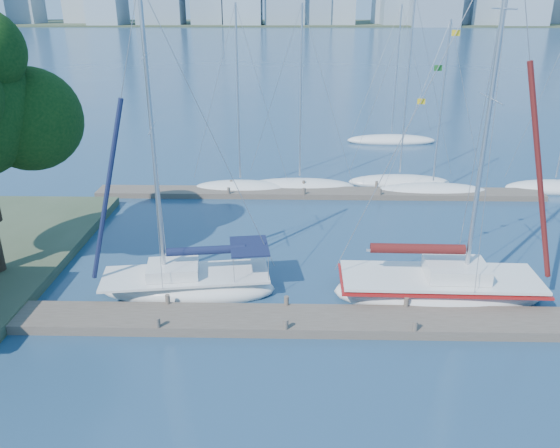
{
  "coord_description": "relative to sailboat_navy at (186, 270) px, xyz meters",
  "views": [
    {
      "loc": [
        0.19,
        -18.99,
        12.22
      ],
      "look_at": [
        -0.34,
        4.0,
        2.8
      ],
      "focal_mm": 35.0,
      "sensor_mm": 36.0,
      "label": 1
    }
  ],
  "objects": [
    {
      "name": "near_dock",
      "position": [
        4.51,
        -2.57,
        -0.91
      ],
      "size": [
        26.0,
        2.0,
        0.4
      ],
      "primitive_type": "cube",
      "color": "#51473B",
      "rests_on": "ground"
    },
    {
      "name": "bg_boat_4",
      "position": [
        14.27,
        13.96,
        -0.87
      ],
      "size": [
        7.84,
        4.68,
        11.53
      ],
      "rotation": [
        0.0,
        0.0,
        0.36
      ],
      "color": "silver",
      "rests_on": "ground"
    },
    {
      "name": "bg_boat_7",
      "position": [
        13.9,
        28.53,
        -0.86
      ],
      "size": [
        8.44,
        4.68,
        12.32
      ],
      "rotation": [
        0.0,
        0.0,
        0.32
      ],
      "color": "silver",
      "rests_on": "ground"
    },
    {
      "name": "sailboat_navy",
      "position": [
        0.0,
        0.0,
        0.0
      ],
      "size": [
        8.22,
        3.7,
        13.48
      ],
      "rotation": [
        0.0,
        0.0,
        0.14
      ],
      "color": "silver",
      "rests_on": "ground"
    },
    {
      "name": "sailboat_maroon",
      "position": [
        11.24,
        -0.21,
        0.08
      ],
      "size": [
        9.27,
        3.19,
        15.68
      ],
      "rotation": [
        0.0,
        0.0,
        -0.02
      ],
      "color": "silver",
      "rests_on": "ground"
    },
    {
      "name": "bg_boat_2",
      "position": [
        5.24,
        14.83,
        -0.86
      ],
      "size": [
        7.88,
        4.88,
        12.45
      ],
      "rotation": [
        0.0,
        0.0,
        -0.39
      ],
      "color": "silver",
      "rests_on": "ground"
    },
    {
      "name": "far_shore",
      "position": [
        4.51,
        317.43,
        -1.11
      ],
      "size": [
        800.0,
        100.0,
        1.5
      ],
      "primitive_type": "cube",
      "color": "#38472D",
      "rests_on": "ground"
    },
    {
      "name": "bg_boat_3",
      "position": [
        12.38,
        15.94,
        -0.86
      ],
      "size": [
        7.27,
        2.22,
        13.01
      ],
      "rotation": [
        0.0,
        0.0,
        -0.02
      ],
      "color": "silver",
      "rests_on": "ground"
    },
    {
      "name": "bg_boat_1",
      "position": [
        1.14,
        14.28,
        -0.85
      ],
      "size": [
        6.63,
        2.57,
        12.47
      ],
      "rotation": [
        0.0,
        0.0,
        -0.07
      ],
      "color": "silver",
      "rests_on": "ground"
    },
    {
      "name": "bg_boat_5",
      "position": [
        22.89,
        14.82,
        -0.83
      ],
      "size": [
        6.93,
        2.82,
        14.38
      ],
      "rotation": [
        0.0,
        0.0,
        -0.1
      ],
      "color": "silver",
      "rests_on": "ground"
    },
    {
      "name": "far_dock",
      "position": [
        6.51,
        13.43,
        -0.93
      ],
      "size": [
        30.0,
        1.8,
        0.36
      ],
      "primitive_type": "cube",
      "color": "#51473B",
      "rests_on": "ground"
    },
    {
      "name": "ground",
      "position": [
        4.51,
        -2.57,
        -1.11
      ],
      "size": [
        700.0,
        700.0,
        0.0
      ],
      "primitive_type": "plane",
      "color": "navy",
      "rests_on": "ground"
    }
  ]
}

